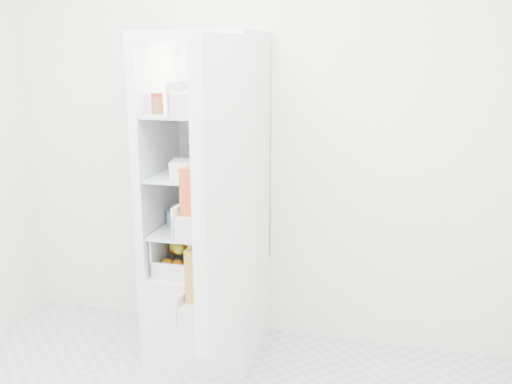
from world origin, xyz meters
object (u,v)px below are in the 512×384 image
(mushroom_bowl, at_px, (181,216))
(fridge_door, at_px, (221,196))
(red_cabbage, at_px, (223,217))
(refrigerator, at_px, (210,237))

(mushroom_bowl, xyz_separation_m, fridge_door, (0.45, -0.62, 0.31))
(red_cabbage, relative_size, mushroom_bowl, 1.11)
(mushroom_bowl, bearing_deg, fridge_door, -54.35)
(fridge_door, bearing_deg, refrigerator, 27.68)
(red_cabbage, xyz_separation_m, fridge_door, (0.15, -0.50, 0.25))
(mushroom_bowl, relative_size, fridge_door, 0.13)
(red_cabbage, bearing_deg, refrigerator, 132.94)
(red_cabbage, xyz_separation_m, mushroom_bowl, (-0.29, 0.12, -0.05))
(red_cabbage, relative_size, fridge_door, 0.14)
(refrigerator, relative_size, mushroom_bowl, 10.95)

